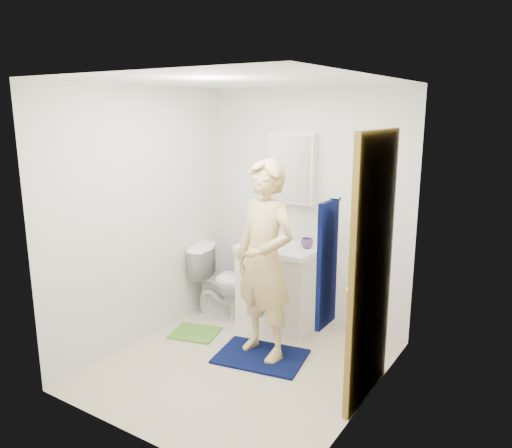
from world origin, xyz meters
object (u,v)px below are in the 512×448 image
at_px(toilet, 228,282).
at_px(man, 265,260).
at_px(vanity_cabinet, 280,288).
at_px(soap_dispenser, 253,234).
at_px(medicine_cabinet, 293,169).
at_px(toothbrush_cup, 307,243).
at_px(towel, 327,265).

bearing_deg(toilet, man, -140.33).
xyz_separation_m(vanity_cabinet, soap_dispenser, (-0.30, -0.06, 0.54)).
bearing_deg(medicine_cabinet, vanity_cabinet, -90.00).
relative_size(soap_dispenser, man, 0.10).
bearing_deg(toilet, vanity_cabinet, -93.78).
relative_size(vanity_cabinet, toothbrush_cup, 6.54).
bearing_deg(vanity_cabinet, toilet, -168.11).
relative_size(vanity_cabinet, man, 0.45).
bearing_deg(toothbrush_cup, medicine_cabinet, 148.11).
bearing_deg(soap_dispenser, toothbrush_cup, 12.37).
relative_size(towel, toilet, 1.03).
relative_size(toilet, soap_dispenser, 4.58).
bearing_deg(man, toothbrush_cup, 100.34).
bearing_deg(toothbrush_cup, soap_dispenser, -167.63).
bearing_deg(soap_dispenser, medicine_cabinet, 43.45).
distance_m(toilet, man, 1.09).
relative_size(medicine_cabinet, toothbrush_cup, 5.72).
height_order(vanity_cabinet, medicine_cabinet, medicine_cabinet).
bearing_deg(toilet, towel, -143.66).
bearing_deg(vanity_cabinet, toothbrush_cup, 13.74).
bearing_deg(towel, toothbrush_cup, 120.73).
xyz_separation_m(medicine_cabinet, toilet, (-0.57, -0.34, -1.21)).
height_order(vanity_cabinet, man, man).
distance_m(toilet, toothbrush_cup, 0.99).
bearing_deg(medicine_cabinet, soap_dispenser, -136.55).
xyz_separation_m(medicine_cabinet, toothbrush_cup, (0.26, -0.16, -0.70)).
bearing_deg(soap_dispenser, toilet, -167.30).
bearing_deg(toilet, medicine_cabinet, -74.44).
bearing_deg(man, soap_dispenser, 144.09).
height_order(towel, toothbrush_cup, towel).
distance_m(medicine_cabinet, towel, 2.11).
xyz_separation_m(towel, toothbrush_cup, (-0.92, 1.55, -0.35)).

